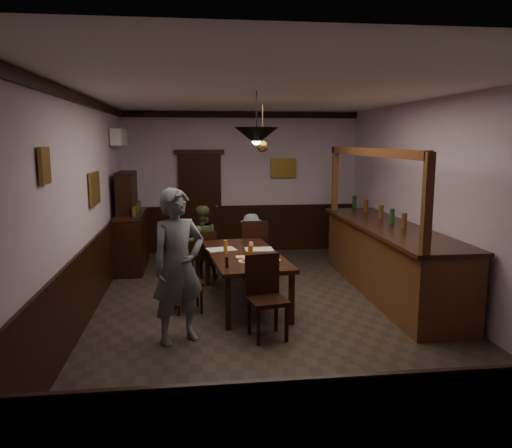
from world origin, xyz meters
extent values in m
cube|color=#2D2621|center=(0.00, 0.00, -0.01)|extent=(5.00, 8.00, 0.01)
cube|color=white|center=(0.00, 0.00, 3.00)|extent=(5.00, 8.00, 0.01)
cube|color=#BAA3BD|center=(0.00, 4.00, 1.50)|extent=(5.00, 0.01, 3.00)
cube|color=#BAA3BD|center=(0.00, -4.00, 1.50)|extent=(5.00, 0.01, 3.00)
cube|color=#BAA3BD|center=(-2.50, 0.00, 1.50)|extent=(0.01, 8.00, 3.00)
cube|color=#BAA3BD|center=(2.50, 0.00, 1.50)|extent=(0.01, 8.00, 3.00)
cube|color=black|center=(-0.31, 0.45, 0.72)|extent=(1.22, 2.29, 0.06)
cube|color=black|center=(-0.62, -0.61, 0.34)|extent=(0.07, 0.07, 0.69)
cube|color=black|center=(0.21, -0.52, 0.34)|extent=(0.07, 0.07, 0.69)
cube|color=black|center=(-0.83, 1.42, 0.34)|extent=(0.07, 0.07, 0.69)
cube|color=black|center=(0.01, 1.51, 0.34)|extent=(0.07, 0.07, 0.69)
cube|color=black|center=(-0.89, 1.75, 0.41)|extent=(0.46, 0.46, 0.05)
cube|color=black|center=(-0.85, 1.58, 0.65)|extent=(0.38, 0.13, 0.45)
cube|color=black|center=(-0.78, 1.94, 0.19)|extent=(0.04, 0.04, 0.39)
cube|color=black|center=(-1.08, 1.86, 0.19)|extent=(0.04, 0.04, 0.39)
cube|color=black|center=(-0.70, 1.64, 0.19)|extent=(0.04, 0.04, 0.39)
cube|color=black|center=(-1.00, 1.56, 0.19)|extent=(0.04, 0.04, 0.39)
cube|color=black|center=(0.00, 1.84, 0.48)|extent=(0.46, 0.46, 0.05)
cube|color=black|center=(0.00, 1.64, 0.77)|extent=(0.45, 0.05, 0.53)
cube|color=black|center=(0.19, 2.02, 0.23)|extent=(0.04, 0.04, 0.46)
cube|color=black|center=(-0.18, 2.02, 0.23)|extent=(0.04, 0.04, 0.46)
cube|color=black|center=(0.18, 1.65, 0.23)|extent=(0.04, 0.04, 0.46)
cube|color=black|center=(-0.18, 1.66, 0.23)|extent=(0.04, 0.04, 0.46)
cube|color=black|center=(-0.17, -0.94, 0.47)|extent=(0.52, 0.52, 0.05)
cube|color=black|center=(-0.21, -0.75, 0.75)|extent=(0.44, 0.13, 0.52)
cube|color=black|center=(-0.31, -1.15, 0.22)|extent=(0.04, 0.04, 0.45)
cube|color=black|center=(0.04, -1.08, 0.22)|extent=(0.04, 0.04, 0.45)
cube|color=black|center=(-0.38, -0.80, 0.22)|extent=(0.04, 0.04, 0.45)
cube|color=black|center=(-0.03, -0.73, 0.22)|extent=(0.04, 0.04, 0.45)
cube|color=black|center=(-1.13, 0.16, 0.42)|extent=(0.45, 0.45, 0.05)
cube|color=black|center=(-1.31, 0.13, 0.67)|extent=(0.10, 0.39, 0.46)
cube|color=black|center=(-0.95, 0.04, 0.20)|extent=(0.04, 0.04, 0.40)
cube|color=black|center=(-1.01, 0.35, 0.20)|extent=(0.04, 0.04, 0.40)
cube|color=black|center=(-1.26, -0.02, 0.20)|extent=(0.04, 0.04, 0.40)
cube|color=black|center=(-1.32, 0.29, 0.20)|extent=(0.04, 0.04, 0.40)
imported|color=slate|center=(-1.23, -0.90, 0.92)|extent=(0.80, 0.71, 1.85)
imported|color=#4D5231|center=(-0.91, 1.95, 0.64)|extent=(0.70, 0.58, 1.28)
imported|color=slate|center=(-0.02, 2.04, 0.55)|extent=(0.80, 0.59, 1.10)
cube|color=silver|center=(-0.63, 0.75, 0.75)|extent=(0.48, 0.39, 0.01)
cube|color=silver|center=(-0.06, 0.68, 0.75)|extent=(0.42, 0.30, 0.01)
cube|color=#EDD357|center=(-0.37, 0.23, 0.75)|extent=(0.16, 0.16, 0.00)
cylinder|color=white|center=(0.07, -0.04, 0.76)|extent=(0.15, 0.15, 0.01)
imported|color=white|center=(0.01, -0.05, 0.80)|extent=(0.09, 0.09, 0.07)
cylinder|color=white|center=(-0.34, -0.07, 0.76)|extent=(0.22, 0.22, 0.01)
torus|color=#C68C47|center=(-0.33, -0.08, 0.79)|extent=(0.13, 0.13, 0.04)
torus|color=#C68C47|center=(-0.26, -0.08, 0.79)|extent=(0.13, 0.13, 0.04)
cylinder|color=#E05E12|center=(-0.23, 0.40, 0.81)|extent=(0.07, 0.07, 0.12)
cylinder|color=#BF721E|center=(-0.58, 0.47, 0.85)|extent=(0.06, 0.06, 0.20)
cylinder|color=silver|center=(-0.20, 0.53, 0.82)|extent=(0.06, 0.06, 0.15)
cylinder|color=black|center=(-0.62, -0.34, 0.82)|extent=(0.04, 0.04, 0.14)
cube|color=black|center=(-2.20, 2.65, 0.49)|extent=(0.49, 1.38, 0.99)
cube|color=black|center=(-2.20, 2.65, 1.04)|extent=(0.47, 1.33, 0.08)
cube|color=black|center=(-2.25, 2.65, 1.43)|extent=(0.30, 0.89, 0.79)
cube|color=#532716|center=(2.00, 0.65, 0.52)|extent=(0.85, 3.96, 1.04)
cube|color=black|center=(1.98, 0.65, 1.06)|extent=(0.94, 4.06, 0.06)
cube|color=#532716|center=(1.62, 0.65, 2.22)|extent=(0.10, 3.87, 0.12)
cube|color=#532716|center=(1.62, -1.24, 1.65)|extent=(0.10, 0.10, 1.23)
cube|color=#532716|center=(1.62, 2.54, 1.65)|extent=(0.10, 0.10, 1.23)
cube|color=black|center=(-0.90, 3.95, 1.05)|extent=(0.90, 0.06, 2.10)
cube|color=white|center=(-2.38, 2.90, 2.45)|extent=(0.20, 0.85, 0.30)
cube|color=olive|center=(-2.46, -1.60, 2.15)|extent=(0.04, 0.28, 0.36)
cube|color=olive|center=(-2.46, 0.80, 1.70)|extent=(0.04, 0.62, 0.48)
cube|color=olive|center=(0.90, 3.96, 1.80)|extent=(0.55, 0.04, 0.42)
cylinder|color=black|center=(-0.23, -0.35, 2.72)|extent=(0.02, 0.02, 0.56)
cone|color=black|center=(-0.23, -0.35, 2.44)|extent=(0.56, 0.56, 0.22)
sphere|color=#FFD88C|center=(-0.23, -0.35, 2.39)|extent=(0.12, 0.12, 0.12)
cylinder|color=#BF8C3F|center=(0.10, 1.47, 2.65)|extent=(0.02, 0.02, 0.70)
cone|color=#BF8C3F|center=(0.10, 1.47, 2.30)|extent=(0.20, 0.20, 0.22)
sphere|color=#FFD88C|center=(0.10, 1.47, 2.25)|extent=(0.12, 0.12, 0.12)
cylinder|color=#BF8C3F|center=(0.30, 2.93, 2.65)|extent=(0.02, 0.02, 0.70)
cone|color=#BF8C3F|center=(0.30, 2.93, 2.30)|extent=(0.20, 0.20, 0.22)
sphere|color=#FFD88C|center=(0.30, 2.93, 2.25)|extent=(0.12, 0.12, 0.12)
camera|label=1|loc=(-1.03, -6.68, 2.39)|focal=35.00mm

